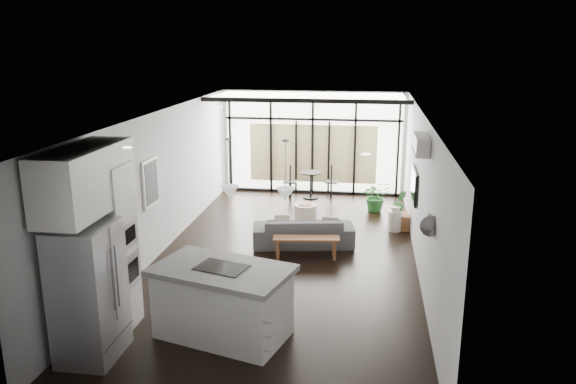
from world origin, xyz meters
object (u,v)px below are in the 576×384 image
(fridge, at_px, (89,292))
(milk_can, at_px, (395,219))
(island, at_px, (223,302))
(pouf, at_px, (305,213))
(sofa, at_px, (303,226))
(tv, at_px, (414,185))
(console_bench, at_px, (306,247))

(fridge, bearing_deg, milk_can, 54.15)
(island, distance_m, pouf, 5.38)
(island, relative_size, sofa, 0.92)
(pouf, relative_size, tv, 0.48)
(island, distance_m, tv, 5.06)
(island, distance_m, fridge, 1.81)
(sofa, relative_size, milk_can, 3.64)
(tv, bearing_deg, island, -125.42)
(island, relative_size, console_bench, 1.48)
(island, height_order, fridge, fridge)
(console_bench, xyz_separation_m, milk_can, (1.77, 1.87, 0.08))
(island, relative_size, pouf, 3.59)
(sofa, bearing_deg, pouf, -95.35)
(island, xyz_separation_m, milk_can, (2.60, 5.02, -0.24))
(console_bench, bearing_deg, sofa, 94.30)
(fridge, xyz_separation_m, tv, (4.49, 4.85, 0.38))
(fridge, distance_m, milk_can, 7.17)
(console_bench, height_order, tv, tv)
(sofa, xyz_separation_m, console_bench, (0.14, -0.70, -0.20))
(fridge, bearing_deg, island, 26.00)
(island, height_order, console_bench, island)
(island, relative_size, milk_can, 3.36)
(console_bench, relative_size, pouf, 2.43)
(fridge, relative_size, tv, 1.68)
(pouf, bearing_deg, sofa, -85.04)
(sofa, bearing_deg, island, 69.55)
(island, distance_m, milk_can, 5.65)
(island, bearing_deg, tv, 70.71)
(console_bench, bearing_deg, milk_can, 39.32)
(tv, bearing_deg, milk_can, 107.75)
(island, relative_size, fridge, 1.03)
(sofa, relative_size, pouf, 3.89)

